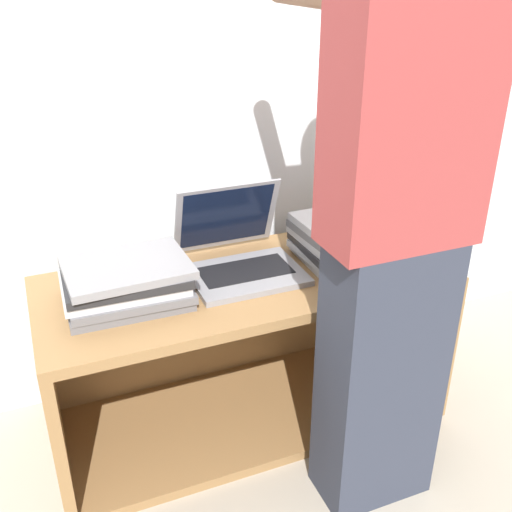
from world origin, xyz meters
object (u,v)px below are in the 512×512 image
object	(u,v)px
laptop_open	(240,255)
person	(396,224)
laptop_stack_left	(126,282)
laptop_stack_right	(352,238)

from	to	relation	value
laptop_open	person	world-z (taller)	person
laptop_stack_left	laptop_stack_right	size ratio (longest dim) A/B	1.00
person	laptop_open	bearing A→B (deg)	115.56
laptop_stack_right	laptop_open	bearing A→B (deg)	170.85
laptop_stack_left	person	world-z (taller)	person
laptop_stack_left	person	bearing A→B (deg)	-34.98
laptop_stack_left	laptop_stack_right	xyz separation A→B (m)	(0.80, 0.00, 0.01)
laptop_stack_left	person	xyz separation A→B (m)	(0.65, -0.45, 0.27)
laptop_stack_right	laptop_stack_left	bearing A→B (deg)	-179.93
laptop_open	laptop_stack_right	world-z (taller)	laptop_open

